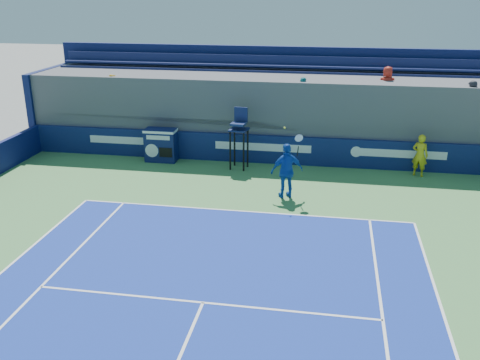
% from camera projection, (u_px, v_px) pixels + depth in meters
% --- Properties ---
extents(ball_person, '(0.72, 0.61, 1.67)m').
position_uv_depth(ball_person, '(420.00, 155.00, 20.63)').
color(ball_person, gold).
rests_on(ball_person, apron).
extents(back_hoarding, '(20.40, 0.21, 1.20)m').
position_uv_depth(back_hoarding, '(263.00, 149.00, 22.24)').
color(back_hoarding, '#0D194B').
rests_on(back_hoarding, ground).
extents(match_clock, '(1.32, 0.73, 1.40)m').
position_uv_depth(match_clock, '(161.00, 144.00, 22.44)').
color(match_clock, '#0E1748').
rests_on(match_clock, ground).
extents(umpire_chair, '(0.79, 0.79, 2.48)m').
position_uv_depth(umpire_chair, '(239.00, 132.00, 21.28)').
color(umpire_chair, black).
rests_on(umpire_chair, ground).
extents(tennis_player, '(1.24, 0.88, 2.57)m').
position_uv_depth(tennis_player, '(287.00, 171.00, 18.47)').
color(tennis_player, '#1547AC').
rests_on(tennis_player, apron).
extents(stadium_seating, '(21.00, 4.05, 4.40)m').
position_uv_depth(stadium_seating, '(270.00, 109.00, 23.71)').
color(stadium_seating, '#4B4C50').
rests_on(stadium_seating, ground).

